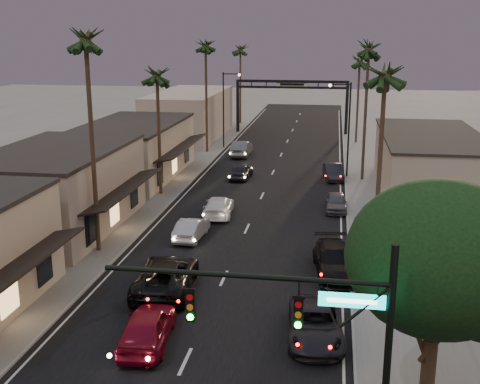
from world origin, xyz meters
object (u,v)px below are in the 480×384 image
(arch, at_px, (292,93))
(palm_lc, at_px, (157,70))
(palm_lb, at_px, (85,33))
(palm_far, at_px, (240,47))
(palm_ra, at_px, (386,68))
(palm_ld, at_px, (206,42))
(oncoming_pickup, at_px, (166,275))
(oncoming_silver, at_px, (192,229))
(curbside_black, at_px, (336,261))
(traffic_signal, at_px, (322,329))
(curbside_near, at_px, (316,324))
(corner_tree, at_px, (440,264))
(palm_rb, at_px, (369,44))
(streetlight_left, at_px, (226,104))
(palm_rc, at_px, (360,58))
(streetlight_right, at_px, (346,122))
(oncoming_red, at_px, (147,327))

(arch, relative_size, palm_lc, 1.25)
(palm_lb, xyz_separation_m, palm_far, (0.30, 56.00, -1.94))
(palm_ra, bearing_deg, palm_lb, -173.37)
(palm_ld, bearing_deg, palm_ra, -60.98)
(oncoming_pickup, bearing_deg, palm_ld, -85.66)
(oncoming_silver, height_order, curbside_black, curbside_black)
(traffic_signal, height_order, curbside_near, traffic_signal)
(corner_tree, height_order, palm_rb, palm_rb)
(arch, relative_size, streetlight_left, 1.69)
(palm_rb, xyz_separation_m, palm_far, (-16.90, 34.00, -0.97))
(oncoming_silver, distance_m, curbside_black, 10.68)
(corner_tree, bearing_deg, palm_lb, 141.17)
(palm_ld, bearing_deg, oncoming_silver, -80.00)
(palm_ld, xyz_separation_m, oncoming_pickup, (5.84, -38.10, -11.55))
(palm_lb, bearing_deg, palm_ld, 90.00)
(palm_rb, relative_size, palm_rc, 1.16)
(traffic_signal, relative_size, oncoming_pickup, 1.36)
(arch, xyz_separation_m, curbside_black, (6.20, -49.37, -4.71))
(palm_lb, height_order, palm_ld, palm_lb)
(oncoming_pickup, height_order, curbside_near, oncoming_pickup)
(traffic_signal, bearing_deg, streetlight_right, 88.28)
(corner_tree, xyz_separation_m, oncoming_red, (-11.48, 3.77, -5.14))
(oncoming_red, relative_size, curbside_black, 0.86)
(streetlight_left, xyz_separation_m, palm_lb, (-1.68, -36.00, 8.06))
(palm_ld, bearing_deg, oncoming_red, -81.44)
(oncoming_pickup, relative_size, curbside_black, 1.10)
(streetlight_right, xyz_separation_m, palm_ld, (-15.52, 10.00, 7.09))
(palm_rb, bearing_deg, oncoming_silver, -122.70)
(streetlight_left, bearing_deg, palm_rb, -42.05)
(palm_rc, height_order, oncoming_silver, palm_rc)
(palm_lc, bearing_deg, arch, 75.80)
(palm_lb, xyz_separation_m, palm_rc, (17.20, 42.00, -2.92))
(corner_tree, bearing_deg, curbside_black, 103.96)
(streetlight_right, xyz_separation_m, palm_far, (-15.22, 33.00, 6.11))
(corner_tree, bearing_deg, palm_ra, 93.03)
(oncoming_red, distance_m, curbside_near, 7.53)
(arch, xyz_separation_m, palm_far, (-8.30, 8.00, 5.91))
(corner_tree, relative_size, streetlight_left, 0.98)
(arch, relative_size, palm_far, 1.15)
(arch, bearing_deg, streetlight_right, -74.53)
(palm_rb, bearing_deg, palm_lc, -155.06)
(palm_far, bearing_deg, streetlight_right, -65.24)
(palm_ra, height_order, palm_rb, palm_rb)
(traffic_signal, height_order, palm_far, palm_far)
(palm_rc, distance_m, palm_far, 21.97)
(oncoming_silver, bearing_deg, oncoming_pickup, 97.50)
(palm_ld, bearing_deg, palm_rc, 27.62)
(palm_lc, relative_size, oncoming_silver, 2.87)
(arch, height_order, palm_far, palm_far)
(traffic_signal, height_order, arch, traffic_signal)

